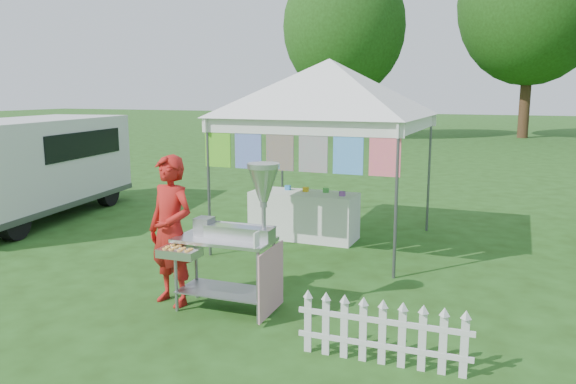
% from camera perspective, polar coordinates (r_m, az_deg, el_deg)
% --- Properties ---
extents(ground, '(120.00, 120.00, 0.00)m').
position_cam_1_polar(ground, '(6.42, -6.21, -12.68)').
color(ground, '#224313').
rests_on(ground, ground).
extents(canopy_main, '(4.24, 4.24, 3.45)m').
position_cam_1_polar(canopy_main, '(9.14, 4.23, 13.29)').
color(canopy_main, '#59595E').
rests_on(canopy_main, ground).
extents(tree_left, '(6.40, 6.40, 9.53)m').
position_cam_1_polar(tree_left, '(30.67, 5.72, 16.39)').
color(tree_left, '#372114').
rests_on(tree_left, ground).
extents(tree_mid, '(7.60, 7.60, 11.52)m').
position_cam_1_polar(tree_mid, '(33.50, 23.56, 17.34)').
color(tree_mid, '#372114').
rests_on(tree_mid, ground).
extents(donut_cart, '(1.23, 0.88, 1.72)m').
position_cam_1_polar(donut_cart, '(6.27, -5.05, -3.46)').
color(donut_cart, gray).
rests_on(donut_cart, ground).
extents(vendor, '(0.73, 0.57, 1.77)m').
position_cam_1_polar(vendor, '(6.70, -11.81, -3.86)').
color(vendor, '#B01915').
rests_on(vendor, ground).
extents(cargo_van, '(2.63, 4.95, 1.96)m').
position_cam_1_polar(cargo_van, '(12.18, -24.61, 2.49)').
color(cargo_van, silver).
rests_on(cargo_van, ground).
extents(picket_fence, '(1.62, 0.07, 0.56)m').
position_cam_1_polar(picket_fence, '(5.37, 9.55, -14.13)').
color(picket_fence, silver).
rests_on(picket_fence, ground).
extents(display_table, '(1.80, 0.70, 0.80)m').
position_cam_1_polar(display_table, '(9.60, 1.62, -2.38)').
color(display_table, white).
rests_on(display_table, ground).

